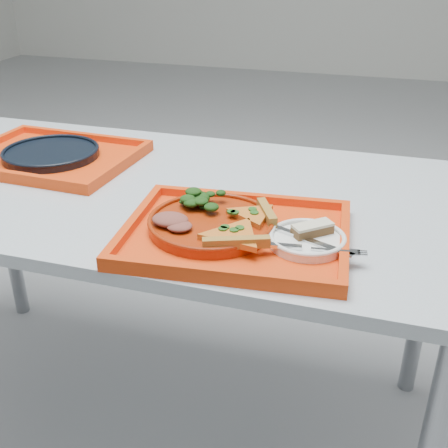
{
  "coord_description": "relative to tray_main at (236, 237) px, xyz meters",
  "views": [
    {
      "loc": [
        0.56,
        -1.18,
        1.3
      ],
      "look_at": [
        0.26,
        -0.21,
        0.78
      ],
      "focal_mm": 45.0,
      "sensor_mm": 36.0,
      "label": 1
    }
  ],
  "objects": [
    {
      "name": "ground",
      "position": [
        -0.29,
        0.21,
        -0.76
      ],
      "size": [
        10.0,
        10.0,
        0.0
      ],
      "primitive_type": "plane",
      "color": "gray",
      "rests_on": "ground"
    },
    {
      "name": "tray_main",
      "position": [
        0.0,
        0.0,
        0.0
      ],
      "size": [
        0.48,
        0.39,
        0.01
      ],
      "primitive_type": "cube",
      "rotation": [
        0.0,
        0.0,
        0.09
      ],
      "color": "red",
      "rests_on": "table"
    },
    {
      "name": "pizza_slice_b",
      "position": [
        0.02,
        0.05,
        0.03
      ],
      "size": [
        0.15,
        0.15,
        0.02
      ],
      "primitive_type": null,
      "rotation": [
        0.0,
        0.0,
        3.62
      ],
      "color": "orange",
      "rests_on": "dinner_plate"
    },
    {
      "name": "navy_plate",
      "position": [
        -0.61,
        0.29,
        0.01
      ],
      "size": [
        0.26,
        0.26,
        0.02
      ],
      "primitive_type": "cylinder",
      "color": "black",
      "rests_on": "tray_far"
    },
    {
      "name": "salad_heap",
      "position": [
        -0.1,
        0.07,
        0.04
      ],
      "size": [
        0.08,
        0.07,
        0.04
      ],
      "primitive_type": "ellipsoid",
      "color": "black",
      "rests_on": "dinner_plate"
    },
    {
      "name": "pizza_slice_a",
      "position": [
        0.01,
        -0.05,
        0.03
      ],
      "size": [
        0.17,
        0.18,
        0.02
      ],
      "primitive_type": null,
      "rotation": [
        0.0,
        0.0,
        1.94
      ],
      "color": "orange",
      "rests_on": "dinner_plate"
    },
    {
      "name": "dinner_plate",
      "position": [
        -0.05,
        0.01,
        0.02
      ],
      "size": [
        0.26,
        0.26,
        0.02
      ],
      "primitive_type": "cylinder",
      "color": "maroon",
      "rests_on": "tray_main"
    },
    {
      "name": "side_plate",
      "position": [
        0.15,
        0.0,
        0.01
      ],
      "size": [
        0.15,
        0.15,
        0.01
      ],
      "primitive_type": "cylinder",
      "color": "white",
      "rests_on": "tray_main"
    },
    {
      "name": "tray_far",
      "position": [
        -0.61,
        0.29,
        0.0
      ],
      "size": [
        0.47,
        0.37,
        0.01
      ],
      "primitive_type": "cube",
      "rotation": [
        0.0,
        0.0,
        -0.05
      ],
      "color": "red",
      "rests_on": "table"
    },
    {
      "name": "dessert_bar",
      "position": [
        0.15,
        0.02,
        0.03
      ],
      "size": [
        0.08,
        0.08,
        0.02
      ],
      "rotation": [
        0.0,
        0.0,
        0.72
      ],
      "color": "#462C17",
      "rests_on": "side_plate"
    },
    {
      "name": "table",
      "position": [
        -0.29,
        0.21,
        -0.08
      ],
      "size": [
        1.6,
        0.8,
        0.75
      ],
      "color": "#98A2AA",
      "rests_on": "ground"
    },
    {
      "name": "knife",
      "position": [
        0.15,
        -0.01,
        0.02
      ],
      "size": [
        0.18,
        0.08,
        0.01
      ],
      "primitive_type": "cube",
      "rotation": [
        0.0,
        0.0,
        -0.39
      ],
      "color": "silver",
      "rests_on": "side_plate"
    },
    {
      "name": "meat_portion",
      "position": [
        -0.13,
        -0.03,
        0.04
      ],
      "size": [
        0.08,
        0.06,
        0.02
      ],
      "primitive_type": "ellipsoid",
      "color": "brown",
      "rests_on": "dinner_plate"
    },
    {
      "name": "fork",
      "position": [
        0.16,
        -0.04,
        0.02
      ],
      "size": [
        0.19,
        0.05,
        0.01
      ],
      "primitive_type": "cube",
      "rotation": [
        0.0,
        0.0,
        0.14
      ],
      "color": "silver",
      "rests_on": "side_plate"
    }
  ]
}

